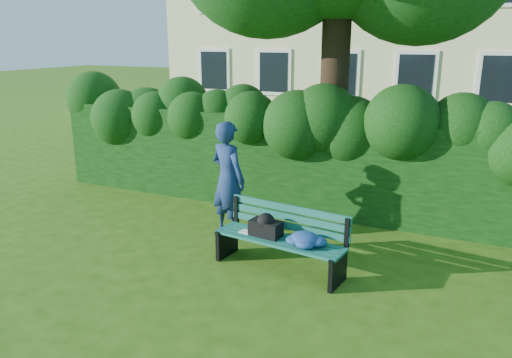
% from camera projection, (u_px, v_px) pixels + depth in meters
% --- Properties ---
extents(ground, '(80.00, 80.00, 0.00)m').
position_uv_depth(ground, '(240.00, 246.00, 7.90)').
color(ground, '#30510F').
rests_on(ground, ground).
extents(hedge, '(10.00, 1.00, 1.80)m').
position_uv_depth(hedge, '(291.00, 161.00, 9.58)').
color(hedge, black).
rests_on(hedge, ground).
extents(park_bench, '(1.95, 0.80, 0.89)m').
position_uv_depth(park_bench, '(284.00, 237.00, 6.97)').
color(park_bench, '#115648').
rests_on(park_bench, ground).
extents(man_reading, '(0.81, 0.67, 1.91)m').
position_uv_depth(man_reading, '(228.00, 179.00, 8.15)').
color(man_reading, navy).
rests_on(man_reading, ground).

